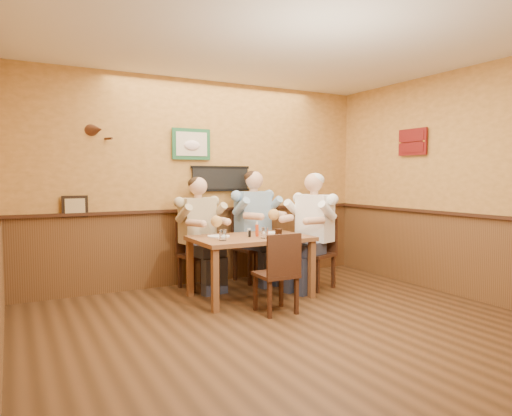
{
  "coord_description": "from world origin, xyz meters",
  "views": [
    {
      "loc": [
        -2.39,
        -3.43,
        1.49
      ],
      "look_at": [
        0.23,
        1.41,
        1.1
      ],
      "focal_mm": 32.0,
      "sensor_mm": 36.0,
      "label": 1
    }
  ],
  "objects": [
    {
      "name": "pepper_shaker",
      "position": [
        0.15,
        1.42,
        0.79
      ],
      "size": [
        0.04,
        0.04,
        0.08
      ],
      "primitive_type": "cylinder",
      "rotation": [
        0.0,
        0.0,
        0.26
      ],
      "color": "black",
      "rests_on": "dining_table"
    },
    {
      "name": "chair_right_end",
      "position": [
        1.13,
        1.45,
        0.48
      ],
      "size": [
        0.56,
        0.56,
        0.96
      ],
      "primitive_type": null,
      "rotation": [
        0.0,
        0.0,
        -1.24
      ],
      "color": "#3E2213",
      "rests_on": "ground"
    },
    {
      "name": "dining_table",
      "position": [
        0.18,
        1.46,
        0.66
      ],
      "size": [
        1.4,
        0.9,
        0.75
      ],
      "color": "brown",
      "rests_on": "ground"
    },
    {
      "name": "salt_shaker",
      "position": [
        0.16,
        1.46,
        0.8
      ],
      "size": [
        0.05,
        0.05,
        0.1
      ],
      "primitive_type": "cylinder",
      "rotation": [
        0.0,
        0.0,
        0.16
      ],
      "color": "white",
      "rests_on": "dining_table"
    },
    {
      "name": "chair_back_left",
      "position": [
        -0.23,
        2.18,
        0.46
      ],
      "size": [
        0.5,
        0.5,
        0.93
      ],
      "primitive_type": null,
      "rotation": [
        0.0,
        0.0,
        0.19
      ],
      "color": "#3E2213",
      "rests_on": "ground"
    },
    {
      "name": "plate_far_left",
      "position": [
        -0.18,
        1.6,
        0.76
      ],
      "size": [
        0.33,
        0.33,
        0.02
      ],
      "primitive_type": "cylinder",
      "rotation": [
        0.0,
        0.0,
        0.25
      ],
      "color": "white",
      "rests_on": "dining_table"
    },
    {
      "name": "chair_back_right",
      "position": [
        0.61,
        2.2,
        0.49
      ],
      "size": [
        0.51,
        0.51,
        0.98
      ],
      "primitive_type": null,
      "rotation": [
        0.0,
        0.0,
        0.13
      ],
      "color": "#3E2213",
      "rests_on": "ground"
    },
    {
      "name": "diner_tan_shirt",
      "position": [
        -0.23,
        2.18,
        0.66
      ],
      "size": [
        0.71,
        0.71,
        1.32
      ],
      "primitive_type": null,
      "rotation": [
        0.0,
        0.0,
        0.19
      ],
      "color": "#CCB88C",
      "rests_on": "ground"
    },
    {
      "name": "water_glass_left",
      "position": [
        -0.26,
        1.3,
        0.81
      ],
      "size": [
        0.1,
        0.1,
        0.12
      ],
      "primitive_type": "cylinder",
      "rotation": [
        0.0,
        0.0,
        0.18
      ],
      "color": "silver",
      "rests_on": "dining_table"
    },
    {
      "name": "cola_tumbler",
      "position": [
        0.41,
        1.19,
        0.81
      ],
      "size": [
        0.09,
        0.09,
        0.11
      ],
      "primitive_type": "cylinder",
      "rotation": [
        0.0,
        0.0,
        -0.02
      ],
      "color": "black",
      "rests_on": "dining_table"
    },
    {
      "name": "plate_far_right",
      "position": [
        0.55,
        1.63,
        0.76
      ],
      "size": [
        0.28,
        0.28,
        0.01
      ],
      "primitive_type": "cylinder",
      "rotation": [
        0.0,
        0.0,
        -0.43
      ],
      "color": "white",
      "rests_on": "dining_table"
    },
    {
      "name": "hot_sauce_bottle",
      "position": [
        0.26,
        1.44,
        0.83
      ],
      "size": [
        0.04,
        0.04,
        0.16
      ],
      "primitive_type": "cylinder",
      "rotation": [
        0.0,
        0.0,
        -0.01
      ],
      "color": "red",
      "rests_on": "dining_table"
    },
    {
      "name": "diner_blue_polo",
      "position": [
        0.61,
        2.2,
        0.7
      ],
      "size": [
        0.72,
        0.72,
        1.4
      ],
      "primitive_type": null,
      "rotation": [
        0.0,
        0.0,
        0.13
      ],
      "color": "#84A8C7",
      "rests_on": "ground"
    },
    {
      "name": "water_glass_mid",
      "position": [
        0.26,
        1.24,
        0.82
      ],
      "size": [
        0.11,
        0.11,
        0.13
      ],
      "primitive_type": "cylinder",
      "rotation": [
        0.0,
        0.0,
        0.36
      ],
      "color": "white",
      "rests_on": "dining_table"
    },
    {
      "name": "room",
      "position": [
        0.13,
        0.17,
        1.69
      ],
      "size": [
        5.02,
        5.03,
        2.81
      ],
      "color": "#372110",
      "rests_on": "ground"
    },
    {
      "name": "diner_white_elder",
      "position": [
        1.13,
        1.45,
        0.68
      ],
      "size": [
        0.8,
        0.8,
        1.37
      ],
      "primitive_type": null,
      "rotation": [
        0.0,
        0.0,
        -1.24
      ],
      "color": "white",
      "rests_on": "ground"
    },
    {
      "name": "chair_near_side",
      "position": [
        0.13,
        0.77,
        0.44
      ],
      "size": [
        0.42,
        0.42,
        0.88
      ],
      "primitive_type": null,
      "rotation": [
        0.0,
        0.0,
        3.11
      ],
      "color": "#3E2213",
      "rests_on": "ground"
    }
  ]
}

